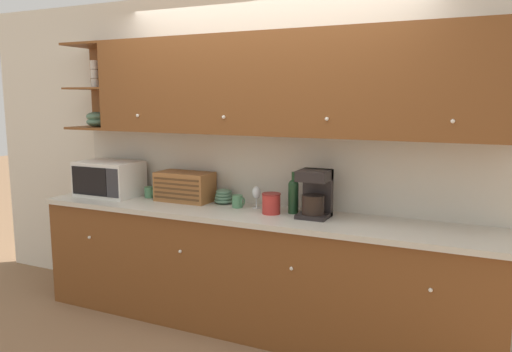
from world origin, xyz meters
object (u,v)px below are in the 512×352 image
(mug_blue_second, at_px, (238,201))
(wine_glass, at_px, (256,193))
(wine_bottle, at_px, (293,195))
(bowl_stack_on_counter, at_px, (224,197))
(storage_canister, at_px, (271,203))
(mug, at_px, (150,192))
(microwave, at_px, (109,179))
(bread_box, at_px, (185,187))
(coffee_maker, at_px, (315,194))

(mug_blue_second, bearing_deg, wine_glass, 17.32)
(wine_glass, xyz_separation_m, wine_bottle, (0.32, -0.04, 0.02))
(bowl_stack_on_counter, relative_size, storage_canister, 1.04)
(wine_glass, bearing_deg, mug_blue_second, -162.68)
(mug, bearing_deg, microwave, -168.28)
(bread_box, bearing_deg, storage_canister, -8.29)
(bowl_stack_on_counter, bearing_deg, mug, -175.02)
(wine_glass, bearing_deg, microwave, -176.28)
(mug_blue_second, relative_size, storage_canister, 0.64)
(mug_blue_second, distance_m, coffee_maker, 0.66)
(coffee_maker, bearing_deg, mug, 177.19)
(coffee_maker, bearing_deg, wine_bottle, 165.92)
(mug, bearing_deg, bowl_stack_on_counter, 4.98)
(wine_glass, distance_m, wine_bottle, 0.32)
(mug, relative_size, coffee_maker, 0.29)
(bread_box, bearing_deg, wine_bottle, -2.22)
(bread_box, xyz_separation_m, bowl_stack_on_counter, (0.34, 0.05, -0.06))
(bread_box, bearing_deg, wine_glass, 0.27)
(mug, relative_size, bowl_stack_on_counter, 0.61)
(storage_canister, bearing_deg, mug, 174.60)
(wine_bottle, bearing_deg, mug, 178.77)
(microwave, height_order, mug, microwave)
(mug, relative_size, storage_canister, 0.64)
(mug, relative_size, wine_bottle, 0.31)
(microwave, bearing_deg, mug_blue_second, 2.12)
(mug_blue_second, xyz_separation_m, coffee_maker, (0.64, -0.04, 0.12))
(bread_box, bearing_deg, mug, -178.48)
(mug, xyz_separation_m, wine_bottle, (1.33, -0.03, 0.09))
(microwave, relative_size, mug_blue_second, 5.43)
(microwave, xyz_separation_m, bowl_stack_on_counter, (1.06, 0.14, -0.09))
(mug, height_order, mug_blue_second, mug_blue_second)
(wine_bottle, bearing_deg, mug_blue_second, -179.65)
(microwave, xyz_separation_m, storage_canister, (1.56, -0.03, -0.07))
(wine_glass, relative_size, coffee_maker, 0.50)
(storage_canister, bearing_deg, microwave, 178.72)
(mug_blue_second, xyz_separation_m, storage_canister, (0.32, -0.08, 0.03))
(mug, xyz_separation_m, mug_blue_second, (0.87, -0.03, 0.00))
(wine_bottle, bearing_deg, storage_canister, -149.35)
(bowl_stack_on_counter, distance_m, coffee_maker, 0.84)
(microwave, distance_m, wine_bottle, 1.70)
(wine_bottle, bearing_deg, bowl_stack_on_counter, 172.07)
(mug, bearing_deg, mug_blue_second, -2.07)
(microwave, height_order, bowl_stack_on_counter, microwave)
(microwave, distance_m, bowl_stack_on_counter, 1.08)
(mug, relative_size, bread_box, 0.21)
(microwave, bearing_deg, storage_canister, -1.28)
(microwave, relative_size, wine_glass, 3.08)
(mug_blue_second, relative_size, coffee_maker, 0.29)
(storage_canister, relative_size, wine_bottle, 0.49)
(bread_box, xyz_separation_m, coffee_maker, (1.16, -0.08, 0.05))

